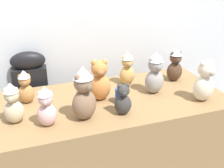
# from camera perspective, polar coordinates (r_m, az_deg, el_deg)

# --- Properties ---
(wall_back) EXTENTS (7.00, 0.08, 2.60)m
(wall_back) POSITION_cam_1_polar(r_m,az_deg,el_deg) (2.44, -5.11, 16.18)
(wall_back) COLOR silver
(wall_back) RESTS_ON ground_plane
(display_table) EXTENTS (1.68, 0.79, 0.71)m
(display_table) POSITION_cam_1_polar(r_m,az_deg,el_deg) (2.22, 0.00, -11.24)
(display_table) COLOR olive
(display_table) RESTS_ON ground_plane
(instrument_case) EXTENTS (0.29, 0.14, 0.97)m
(instrument_case) POSITION_cam_1_polar(r_m,az_deg,el_deg) (2.51, -15.81, -4.06)
(instrument_case) COLOR black
(instrument_case) RESTS_ON ground_plane
(teddy_bear_cocoa) EXTENTS (0.14, 0.12, 0.29)m
(teddy_bear_cocoa) POSITION_cam_1_polar(r_m,az_deg,el_deg) (2.34, 12.83, 3.89)
(teddy_bear_cocoa) COLOR #4C3323
(teddy_bear_cocoa) RESTS_ON display_table
(teddy_bear_ginger) EXTENTS (0.18, 0.16, 0.31)m
(teddy_bear_ginger) POSITION_cam_1_polar(r_m,az_deg,el_deg) (1.97, -2.56, 0.56)
(teddy_bear_ginger) COLOR #D17F3D
(teddy_bear_ginger) RESTS_ON display_table
(teddy_bear_sand) EXTENTS (0.14, 0.12, 0.27)m
(teddy_bear_sand) POSITION_cam_1_polar(r_m,az_deg,el_deg) (1.79, -19.71, -3.80)
(teddy_bear_sand) COLOR #CCB78E
(teddy_bear_sand) RESTS_ON display_table
(teddy_bear_blush) EXTENTS (0.14, 0.12, 0.26)m
(teddy_bear_blush) POSITION_cam_1_polar(r_m,az_deg,el_deg) (1.71, -13.36, -4.56)
(teddy_bear_blush) COLOR beige
(teddy_bear_blush) RESTS_ON display_table
(teddy_bear_ash) EXTENTS (0.16, 0.14, 0.33)m
(teddy_bear_ash) POSITION_cam_1_polar(r_m,az_deg,el_deg) (2.09, 8.80, 2.22)
(teddy_bear_ash) COLOR gray
(teddy_bear_ash) RESTS_ON display_table
(teddy_bear_caramel) EXTENTS (0.12, 0.10, 0.25)m
(teddy_bear_caramel) POSITION_cam_1_polar(r_m,az_deg,el_deg) (2.02, -17.36, -0.62)
(teddy_bear_caramel) COLOR #B27A42
(teddy_bear_caramel) RESTS_ON display_table
(teddy_bear_mocha) EXTENTS (0.20, 0.19, 0.36)m
(teddy_bear_mocha) POSITION_cam_1_polar(r_m,az_deg,el_deg) (1.72, -5.79, -2.05)
(teddy_bear_mocha) COLOR #7F6047
(teddy_bear_mocha) RESTS_ON display_table
(teddy_bear_honey) EXTENTS (0.12, 0.11, 0.27)m
(teddy_bear_honey) POSITION_cam_1_polar(r_m,az_deg,el_deg) (2.23, 3.15, 3.19)
(teddy_bear_honey) COLOR tan
(teddy_bear_honey) RESTS_ON display_table
(teddy_bear_charcoal) EXTENTS (0.13, 0.11, 0.22)m
(teddy_bear_charcoal) POSITION_cam_1_polar(r_m,az_deg,el_deg) (1.80, 2.31, -3.31)
(teddy_bear_charcoal) COLOR #383533
(teddy_bear_charcoal) RESTS_ON display_table
(teddy_bear_cream) EXTENTS (0.18, 0.16, 0.31)m
(teddy_bear_cream) POSITION_cam_1_polar(r_m,az_deg,el_deg) (2.06, 18.43, 0.39)
(teddy_bear_cream) COLOR beige
(teddy_bear_cream) RESTS_ON display_table
(party_cup_blue) EXTENTS (0.08, 0.08, 0.11)m
(party_cup_blue) POSITION_cam_1_polar(r_m,az_deg,el_deg) (1.95, 1.81, -2.46)
(party_cup_blue) COLOR blue
(party_cup_blue) RESTS_ON display_table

